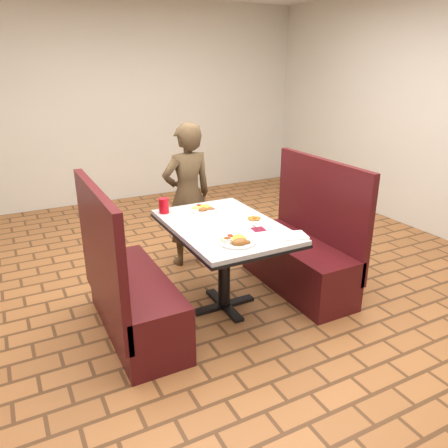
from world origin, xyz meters
The scene contains 15 objects.
room centered at (0.00, 0.00, 1.91)m, with size 7.00×7.04×2.82m.
dining_table centered at (0.00, 0.00, 0.65)m, with size 0.81×1.21×0.75m.
booth_bench_left centered at (-0.80, 0.00, 0.33)m, with size 0.47×1.20×1.17m.
booth_bench_right centered at (0.80, 0.00, 0.33)m, with size 0.47×1.20×1.17m.
diner_person centered at (0.10, 0.96, 0.71)m, with size 0.52×0.34×1.43m, color brown.
near_dinner_plate centered at (-0.10, -0.39, 0.78)m, with size 0.27×0.27×0.08m.
far_dinner_plate centered at (0.00, 0.39, 0.77)m, with size 0.25×0.25×0.06m.
plantain_plate centered at (0.25, -0.04, 0.76)m, with size 0.17×0.17×0.03m.
maroon_napkin centered at (0.18, -0.23, 0.75)m, with size 0.09×0.09×0.00m, color maroon.
spoon_utensil centered at (0.18, -0.19, 0.75)m, with size 0.01×0.12×0.00m, color #B8B8BD.
red_tumbler centered at (-0.32, 0.48, 0.81)m, with size 0.08×0.08×0.13m, color red.
paper_napkin centered at (0.32, -0.47, 0.76)m, with size 0.21×0.16×0.01m, color white.
knife_utensil centered at (-0.03, -0.33, 0.76)m, with size 0.01×0.16×0.00m, color #B8B8BC.
fork_utensil centered at (-0.13, -0.33, 0.76)m, with size 0.01×0.15×0.00m, color silver.
lettuce_shreds centered at (0.04, 0.06, 0.75)m, with size 0.28×0.32×0.00m, color #99CC51, non-canonical shape.
Camera 1 is at (-1.50, -2.87, 1.95)m, focal length 35.00 mm.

